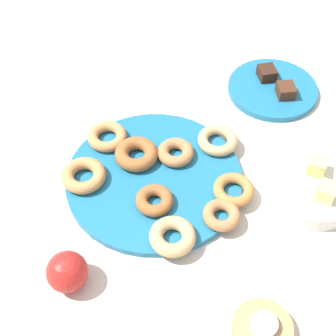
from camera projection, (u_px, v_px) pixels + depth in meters
The scene contains 20 objects.
ground_plane at pixel (154, 180), 1.05m from camera, with size 2.40×2.40×0.00m, color beige.
donut_plate at pixel (154, 178), 1.05m from camera, with size 0.38×0.38×0.02m, color #1E6B93.
donut_0 at pixel (172, 236), 0.93m from camera, with size 0.09×0.09×0.03m, color tan.
donut_1 at pixel (84, 175), 1.03m from camera, with size 0.09×0.09×0.03m, color #C6844C.
donut_2 at pixel (107, 137), 1.10m from camera, with size 0.09×0.09×0.02m, color #C6844C.
donut_3 at pixel (221, 215), 0.96m from camera, with size 0.08×0.08×0.02m, color #B27547.
donut_4 at pixel (154, 200), 0.99m from camera, with size 0.08×0.08×0.03m, color #995B2D.
donut_5 at pixel (176, 152), 1.07m from camera, with size 0.08×0.08×0.03m, color #B27547.
donut_6 at pixel (218, 140), 1.09m from camera, with size 0.09×0.09×0.02m, color tan.
donut_7 at pixel (234, 190), 1.00m from camera, with size 0.09×0.09×0.02m, color #BC7A3D.
donut_8 at pixel (136, 154), 1.06m from camera, with size 0.09×0.09×0.03m, color #995B2D.
cake_plate at pixel (272, 89), 1.23m from camera, with size 0.22×0.22×0.02m, color #1E6B93.
brownie_near at pixel (267, 73), 1.24m from camera, with size 0.05×0.04×0.03m, color #381E14.
brownie_far at pixel (286, 90), 1.19m from camera, with size 0.05×0.04×0.03m, color #472819.
candle_holder at pixel (262, 329), 0.83m from camera, with size 0.10×0.10×0.02m, color tan.
tealight at pixel (264, 325), 0.82m from camera, with size 0.05×0.05×0.01m, color silver.
fruit_bowl at pixel (314, 189), 1.02m from camera, with size 0.19×0.19×0.04m, color silver.
melon_chunk_left at pixel (316, 166), 1.01m from camera, with size 0.04×0.04×0.04m, color #DBD67A.
melon_chunk_right at pixel (326, 192), 0.97m from camera, with size 0.04×0.04×0.04m, color #DBD67A.
apple at pixel (67, 272), 0.87m from camera, with size 0.08×0.08×0.08m, color red.
Camera 1 is at (0.64, 0.10, 0.83)m, focal length 52.20 mm.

